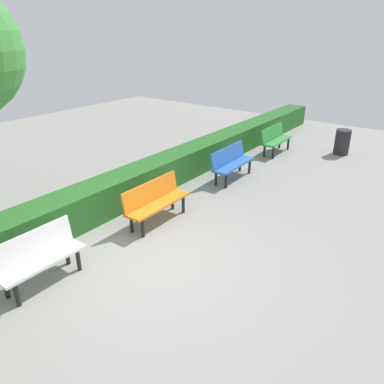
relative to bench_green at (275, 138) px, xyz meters
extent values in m
plane|color=gray|center=(6.94, 0.92, -0.48)|extent=(24.17, 24.17, 0.00)
cube|color=#2D8C38|center=(0.00, 0.07, -0.07)|extent=(1.48, 0.45, 0.05)
cube|color=#2D8C38|center=(0.00, -0.12, 0.17)|extent=(1.48, 0.16, 0.42)
cylinder|color=black|center=(-0.59, 0.21, -0.29)|extent=(0.07, 0.07, 0.39)
cylinder|color=black|center=(-0.59, -0.09, -0.29)|extent=(0.07, 0.07, 0.39)
cylinder|color=black|center=(0.58, 0.24, -0.29)|extent=(0.07, 0.07, 0.39)
cylinder|color=black|center=(0.59, -0.06, -0.29)|extent=(0.07, 0.07, 0.39)
cube|color=blue|center=(2.78, 0.12, -0.07)|extent=(1.58, 0.46, 0.05)
cube|color=blue|center=(2.78, -0.07, 0.17)|extent=(1.58, 0.16, 0.42)
cylinder|color=black|center=(2.14, 0.26, -0.29)|extent=(0.07, 0.07, 0.39)
cylinder|color=black|center=(2.14, -0.04, -0.29)|extent=(0.07, 0.07, 0.39)
cylinder|color=black|center=(3.41, 0.29, -0.29)|extent=(0.07, 0.07, 0.39)
cylinder|color=black|center=(3.42, -0.01, -0.29)|extent=(0.07, 0.07, 0.39)
cube|color=orange|center=(5.78, 0.12, -0.07)|extent=(1.59, 0.44, 0.05)
cube|color=orange|center=(5.78, -0.07, 0.17)|extent=(1.59, 0.13, 0.42)
cylinder|color=black|center=(5.13, 0.26, -0.29)|extent=(0.07, 0.07, 0.39)
cylinder|color=black|center=(5.13, -0.04, -0.29)|extent=(0.07, 0.07, 0.39)
cylinder|color=black|center=(6.42, 0.28, -0.29)|extent=(0.07, 0.07, 0.39)
cylinder|color=black|center=(6.42, -0.02, -0.29)|extent=(0.07, 0.07, 0.39)
cube|color=white|center=(8.39, 0.03, -0.07)|extent=(1.39, 0.43, 0.05)
cube|color=white|center=(8.39, -0.16, 0.17)|extent=(1.39, 0.11, 0.42)
cylinder|color=black|center=(7.84, 0.18, -0.29)|extent=(0.07, 0.07, 0.39)
cylinder|color=black|center=(7.85, -0.12, -0.29)|extent=(0.07, 0.07, 0.39)
cylinder|color=black|center=(8.93, 0.19, -0.29)|extent=(0.07, 0.07, 0.39)
cylinder|color=black|center=(8.93, -0.11, -0.29)|extent=(0.07, 0.07, 0.39)
cube|color=#266023|center=(5.68, -1.10, -0.11)|extent=(20.17, 0.74, 0.74)
cylinder|color=#262628|center=(-1.15, 1.77, -0.08)|extent=(0.46, 0.46, 0.79)
camera|label=1|loc=(10.84, 4.78, 3.25)|focal=34.70mm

